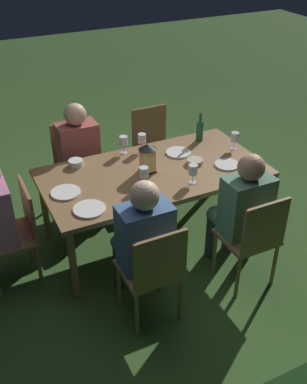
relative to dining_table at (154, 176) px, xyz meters
The scene contains 23 objects.
ground_plane 0.68m from the dining_table, ahead, with size 16.00×16.00×0.00m, color #385B28.
dining_table is the anchor object (origin of this frame).
chair_side_left_a 1.02m from the dining_table, 116.02° to the right, with size 0.42×0.40×0.87m.
chair_side_right_a 1.02m from the dining_table, 116.02° to the left, with size 0.42×0.40×0.87m.
person_in_green 0.83m from the dining_table, 121.98° to the left, with size 0.38×0.47×1.15m.
chair_side_left_b 1.02m from the dining_table, 63.98° to the right, with size 0.42×0.40×0.87m.
person_in_rust 0.83m from the dining_table, 58.02° to the right, with size 0.38×0.47×1.15m.
chair_side_right_b 1.02m from the dining_table, 63.98° to the left, with size 0.42×0.40×0.87m.
person_in_blue 0.83m from the dining_table, 58.02° to the left, with size 0.38×0.47×1.15m.
chair_head_far 1.24m from the dining_table, ahead, with size 0.40×0.42×0.87m.
lantern_centerpiece 0.20m from the dining_table, 17.90° to the right, with size 0.15×0.15×0.27m.
green_bottle_on_table 0.76m from the dining_table, 152.84° to the right, with size 0.07×0.07×0.29m.
wine_glass_a 0.47m from the dining_table, 76.64° to the right, with size 0.08×0.08×0.17m.
wine_glass_b 0.44m from the dining_table, 100.40° to the right, with size 0.08×0.08×0.17m.
wine_glass_c 0.41m from the dining_table, 123.15° to the left, with size 0.08×0.08×0.17m.
wine_glass_d 0.30m from the dining_table, 45.58° to the left, with size 0.08×0.08×0.17m.
wine_glass_e 0.88m from the dining_table, behind, with size 0.08×0.08×0.17m.
plate_a 0.66m from the dining_table, 162.85° to the left, with size 0.22×0.22×0.01m, color silver.
plate_b 0.41m from the dining_table, 150.77° to the right, with size 0.24×0.24×0.01m, color white.
plate_c 0.80m from the dining_table, ahead, with size 0.24×0.24×0.01m, color white.
plate_d 0.77m from the dining_table, 24.46° to the left, with size 0.25×0.25×0.01m, color white.
bowl_olives 0.70m from the dining_table, 33.46° to the right, with size 0.13×0.13×0.06m.
bowl_bread 0.40m from the dining_table, behind, with size 0.15×0.15×0.04m.
Camera 1 is at (1.51, 3.11, 2.73)m, focal length 42.90 mm.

